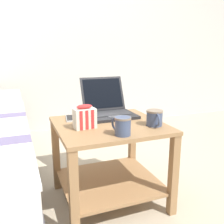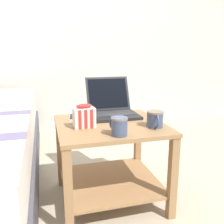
# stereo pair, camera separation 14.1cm
# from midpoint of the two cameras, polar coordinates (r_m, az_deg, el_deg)

# --- Properties ---
(ground_plane) EXTENTS (8.00, 8.00, 0.00)m
(ground_plane) POSITION_cam_midpoint_polar(r_m,az_deg,el_deg) (1.68, 2.12, -19.28)
(ground_plane) COLOR tan
(back_wall) EXTENTS (8.00, 0.05, 2.50)m
(back_wall) POSITION_cam_midpoint_polar(r_m,az_deg,el_deg) (3.02, -7.63, 19.97)
(back_wall) COLOR beige
(back_wall) RESTS_ON ground_plane
(bedside_table) EXTENTS (0.62, 0.58, 0.50)m
(bedside_table) POSITION_cam_midpoint_polar(r_m,az_deg,el_deg) (1.53, 2.23, -9.04)
(bedside_table) COLOR #997047
(bedside_table) RESTS_ON ground_plane
(laptop) EXTENTS (0.30, 0.34, 0.24)m
(laptop) POSITION_cam_midpoint_polar(r_m,az_deg,el_deg) (1.66, 2.49, 0.93)
(laptop) COLOR black
(laptop) RESTS_ON bedside_table
(mug_front_left) EXTENTS (0.08, 0.12, 0.09)m
(mug_front_left) POSITION_cam_midpoint_polar(r_m,az_deg,el_deg) (1.26, 4.82, -3.10)
(mug_front_left) COLOR #3F4C6B
(mug_front_left) RESTS_ON bedside_table
(mug_front_right) EXTENTS (0.09, 0.13, 0.09)m
(mug_front_right) POSITION_cam_midpoint_polar(r_m,az_deg,el_deg) (1.43, 12.65, -1.45)
(mug_front_right) COLOR #3F4C6B
(mug_front_right) RESTS_ON bedside_table
(snack_bag) EXTENTS (0.12, 0.08, 0.13)m
(snack_bag) POSITION_cam_midpoint_polar(r_m,az_deg,el_deg) (1.38, -3.48, -1.12)
(snack_bag) COLOR silver
(snack_bag) RESTS_ON bedside_table
(cell_phone) EXTENTS (0.09, 0.16, 0.01)m
(cell_phone) POSITION_cam_midpoint_polar(r_m,az_deg,el_deg) (1.60, -6.07, -1.19)
(cell_phone) COLOR #B7BABC
(cell_phone) RESTS_ON bedside_table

